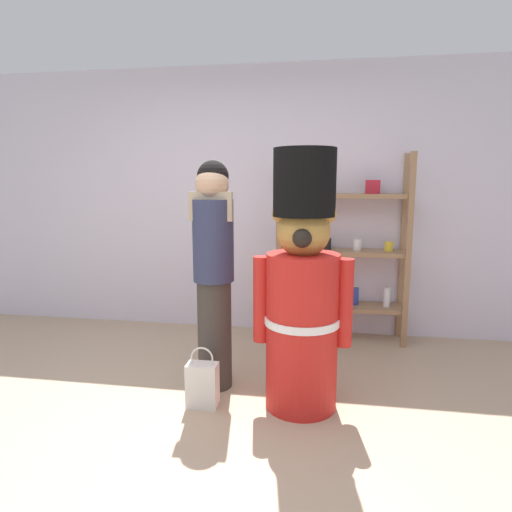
{
  "coord_description": "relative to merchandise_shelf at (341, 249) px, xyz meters",
  "views": [
    {
      "loc": [
        0.75,
        -2.16,
        1.49
      ],
      "look_at": [
        0.28,
        0.7,
        1.0
      ],
      "focal_mm": 30.71,
      "sensor_mm": 36.0,
      "label": 1
    }
  ],
  "objects": [
    {
      "name": "back_wall",
      "position": [
        -0.88,
        0.22,
        0.43
      ],
      "size": [
        6.4,
        0.12,
        2.6
      ],
      "primitive_type": "cube",
      "color": "silver",
      "rests_on": "ground_plane"
    },
    {
      "name": "ground_plane",
      "position": [
        -0.88,
        -1.98,
        -0.87
      ],
      "size": [
        6.4,
        6.4,
        0.0
      ],
      "primitive_type": "plane",
      "color": "tan"
    },
    {
      "name": "person_shopper",
      "position": [
        -0.92,
        -1.18,
        0.03
      ],
      "size": [
        0.3,
        0.29,
        1.64
      ],
      "color": "#38332D",
      "rests_on": "ground_plane"
    },
    {
      "name": "teddy_bear_guard",
      "position": [
        -0.28,
        -1.37,
        -0.09
      ],
      "size": [
        0.65,
        0.49,
        1.7
      ],
      "color": "red",
      "rests_on": "ground_plane"
    },
    {
      "name": "merchandise_shelf",
      "position": [
        0.0,
        0.0,
        0.0
      ],
      "size": [
        1.2,
        0.35,
        1.75
      ],
      "color": "#93704C",
      "rests_on": "ground_plane"
    },
    {
      "name": "shopping_bag",
      "position": [
        -0.93,
        -1.49,
        -0.72
      ],
      "size": [
        0.21,
        0.13,
        0.42
      ],
      "color": "silver",
      "rests_on": "ground_plane"
    }
  ]
}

